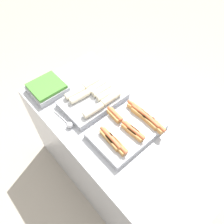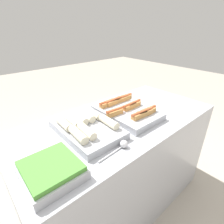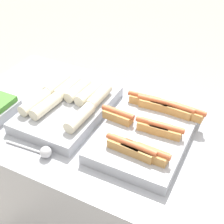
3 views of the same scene
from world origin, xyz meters
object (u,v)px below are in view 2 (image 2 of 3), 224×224
(tray_side_front, at_px, (51,170))
(tray_hotdogs, at_px, (127,111))
(serving_spoon_near, at_px, (122,146))
(tray_wraps, at_px, (86,127))

(tray_side_front, bearing_deg, tray_hotdogs, 16.40)
(tray_side_front, xyz_separation_m, serving_spoon_near, (0.39, -0.07, -0.02))
(tray_hotdogs, bearing_deg, serving_spoon_near, -139.11)
(tray_wraps, bearing_deg, tray_hotdogs, 0.15)
(tray_hotdogs, distance_m, tray_wraps, 0.37)
(tray_hotdogs, distance_m, serving_spoon_near, 0.42)
(tray_wraps, relative_size, tray_side_front, 1.78)
(tray_wraps, bearing_deg, tray_side_front, -147.86)
(tray_hotdogs, relative_size, tray_wraps, 1.03)
(tray_hotdogs, xyz_separation_m, tray_side_front, (-0.70, -0.21, -0.00))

